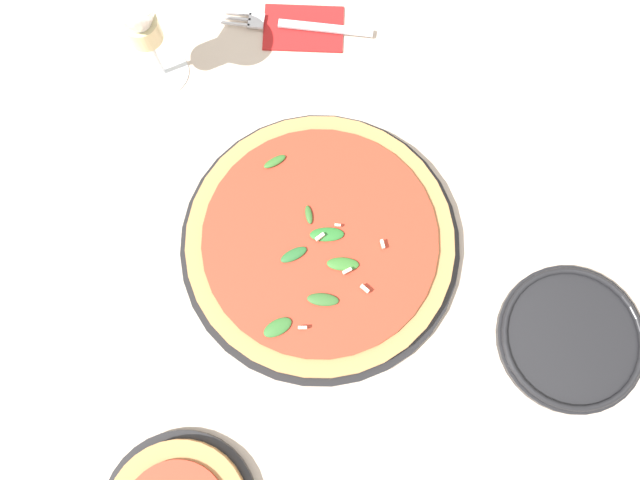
# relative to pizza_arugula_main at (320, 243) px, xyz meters

# --- Properties ---
(ground_plane) EXTENTS (6.00, 6.00, 0.00)m
(ground_plane) POSITION_rel_pizza_arugula_main_xyz_m (0.01, -0.02, -0.02)
(ground_plane) COLOR beige
(pizza_arugula_main) EXTENTS (0.37, 0.37, 0.05)m
(pizza_arugula_main) POSITION_rel_pizza_arugula_main_xyz_m (0.00, 0.00, 0.00)
(pizza_arugula_main) COLOR black
(pizza_arugula_main) RESTS_ON ground_plane
(wine_glass) EXTENTS (0.08, 0.08, 0.18)m
(wine_glass) POSITION_rel_pizza_arugula_main_xyz_m (0.15, -0.31, 0.11)
(wine_glass) COLOR white
(wine_glass) RESTS_ON ground_plane
(napkin) EXTENTS (0.13, 0.11, 0.01)m
(napkin) POSITION_rel_pizza_arugula_main_xyz_m (-0.07, -0.32, -0.01)
(napkin) COLOR #B21E1E
(napkin) RESTS_ON ground_plane
(fork) EXTENTS (0.21, 0.10, 0.00)m
(fork) POSITION_rel_pizza_arugula_main_xyz_m (-0.06, -0.32, -0.01)
(fork) COLOR silver
(fork) RESTS_ON ground_plane
(side_plate_white) EXTENTS (0.19, 0.19, 0.02)m
(side_plate_white) POSITION_rel_pizza_arugula_main_xyz_m (-0.27, 0.21, -0.01)
(side_plate_white) COLOR black
(side_plate_white) RESTS_ON ground_plane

